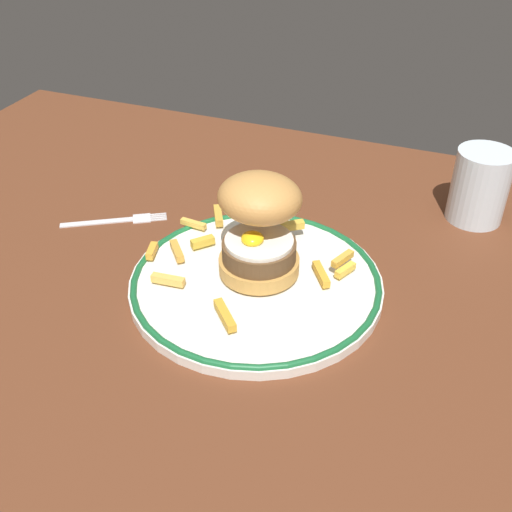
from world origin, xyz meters
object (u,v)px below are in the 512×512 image
object	(u,v)px
water_glass	(479,191)
fork	(117,220)
dinner_plate	(256,282)
burger	(259,222)

from	to	relation	value
water_glass	fork	xyz separation A→B (cm)	(-45.42, -18.61, -4.07)
dinner_plate	burger	size ratio (longest dim) A/B	2.38
dinner_plate	fork	distance (cm)	24.07
burger	water_glass	world-z (taller)	burger
dinner_plate	water_glass	xyz separation A→B (cm)	(22.33, 25.36, 3.41)
dinner_plate	fork	size ratio (longest dim) A/B	2.27
fork	burger	bearing A→B (deg)	-10.82
dinner_plate	burger	xyz separation A→B (cm)	(-0.52, 2.43, 6.74)
burger	water_glass	distance (cm)	32.53
water_glass	fork	bearing A→B (deg)	-157.72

